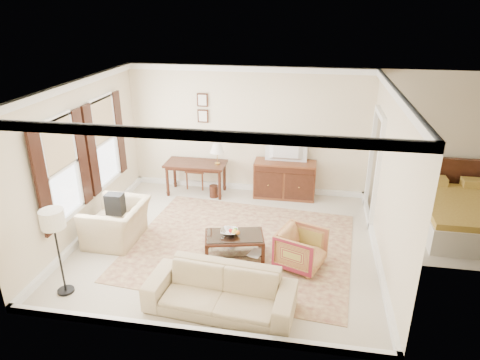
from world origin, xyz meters
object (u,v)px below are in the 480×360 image
(tv, at_px, (286,143))
(striped_armchair, at_px, (301,247))
(writing_desk, at_px, (196,167))
(club_armchair, at_px, (116,216))
(sofa, at_px, (220,285))
(sideboard, at_px, (285,179))
(coffee_table, at_px, (234,240))

(tv, distance_m, striped_armchair, 2.94)
(writing_desk, height_order, tv, tv)
(club_armchair, xyz_separation_m, sofa, (2.32, -1.59, -0.08))
(writing_desk, relative_size, sideboard, 1.00)
(striped_armchair, relative_size, club_armchair, 0.65)
(sideboard, height_order, club_armchair, club_armchair)
(club_armchair, bearing_deg, sideboard, 131.46)
(sideboard, relative_size, striped_armchair, 1.86)
(tv, height_order, sofa, tv)
(sideboard, bearing_deg, coffee_table, -104.16)
(sofa, bearing_deg, tv, 86.74)
(sideboard, xyz_separation_m, striped_armchair, (0.49, -2.77, -0.05))
(tv, height_order, striped_armchair, tv)
(club_armchair, height_order, sofa, club_armchair)
(writing_desk, xyz_separation_m, club_armchair, (-0.90, -2.33, -0.15))
(writing_desk, distance_m, striped_armchair, 3.65)
(coffee_table, distance_m, club_armchair, 2.28)
(sideboard, distance_m, club_armchair, 3.85)
(tv, bearing_deg, striped_armchair, 100.08)
(striped_armchair, xyz_separation_m, club_armchair, (-3.42, 0.28, 0.13))
(sofa, bearing_deg, sideboard, 86.78)
(coffee_table, distance_m, sofa, 1.42)
(sideboard, distance_m, tv, 0.87)
(writing_desk, bearing_deg, coffee_table, -61.43)
(tv, bearing_deg, club_armchair, 40.03)
(writing_desk, bearing_deg, sofa, -70.06)
(tv, relative_size, club_armchair, 0.78)
(tv, distance_m, club_armchair, 3.92)
(sideboard, relative_size, club_armchair, 1.21)
(club_armchair, bearing_deg, sofa, 56.74)
(sideboard, bearing_deg, striped_armchair, -79.99)
(writing_desk, xyz_separation_m, sofa, (1.43, -3.93, -0.23))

